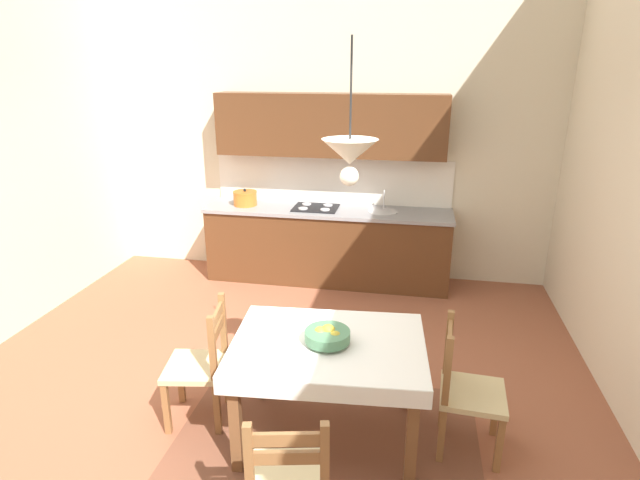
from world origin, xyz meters
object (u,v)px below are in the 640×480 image
kitchen_cabinetry (328,212)px  dining_chair_window_side (466,391)px  dining_table (328,359)px  fruit_bowl (327,336)px  dining_chair_tv_side (201,365)px  pendant_lamp (350,153)px

kitchen_cabinetry → dining_chair_window_side: kitchen_cabinetry is taller
dining_table → fruit_bowl: size_ratio=4.51×
kitchen_cabinetry → dining_chair_tv_side: 2.81m
pendant_lamp → kitchen_cabinetry: bearing=102.2°
fruit_bowl → pendant_lamp: (0.13, -0.07, 1.21)m
dining_chair_tv_side → pendant_lamp: 1.92m
kitchen_cabinetry → fruit_bowl: (0.49, -2.79, -0.04)m
kitchen_cabinetry → pendant_lamp: (0.62, -2.87, 1.17)m
kitchen_cabinetry → pendant_lamp: size_ratio=3.59×
dining_chair_tv_side → dining_chair_window_side: bearing=1.2°
dining_chair_window_side → dining_chair_tv_side: size_ratio=1.00×
kitchen_cabinetry → dining_chair_tv_side: size_ratio=3.11×
dining_table → dining_chair_window_side: dining_chair_window_side is taller
dining_table → dining_chair_tv_side: size_ratio=1.46×
dining_chair_window_side → dining_chair_tv_side: same height
dining_chair_window_side → fruit_bowl: bearing=-174.7°
dining_chair_window_side → dining_chair_tv_side: bearing=-178.8°
dining_chair_window_side → fruit_bowl: dining_chair_window_side is taller
fruit_bowl → pendant_lamp: pendant_lamp is taller
fruit_bowl → dining_chair_window_side: bearing=5.3°
dining_chair_tv_side → fruit_bowl: bearing=-2.9°
pendant_lamp → dining_chair_window_side: bearing=11.3°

